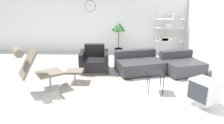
# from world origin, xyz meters

# --- Properties ---
(ground_plane) EXTENTS (12.00, 12.00, 0.00)m
(ground_plane) POSITION_xyz_m (0.00, 0.00, 0.00)
(ground_plane) COLOR silver
(wall_back) EXTENTS (12.00, 0.09, 2.80)m
(wall_back) POSITION_xyz_m (-0.00, 3.24, 1.40)
(wall_back) COLOR white
(wall_back) RESTS_ON ground_plane
(round_rug) EXTENTS (2.02, 2.02, 0.01)m
(round_rug) POSITION_xyz_m (-0.06, -0.28, 0.00)
(round_rug) COLOR gray
(round_rug) RESTS_ON ground_plane
(lounge_chair) EXTENTS (1.13, 1.01, 1.13)m
(lounge_chair) POSITION_xyz_m (-1.55, -0.56, 0.66)
(lounge_chair) COLOR #BCBCC1
(lounge_chair) RESTS_ON ground_plane
(ottoman) EXTENTS (0.45, 0.38, 0.34)m
(ottoman) POSITION_xyz_m (-0.75, 0.02, 0.25)
(ottoman) COLOR #BCBCC1
(ottoman) RESTS_ON ground_plane
(armchair_red) EXTENTS (0.93, 0.88, 0.78)m
(armchair_red) POSITION_xyz_m (-0.34, 0.97, 0.29)
(armchair_red) COLOR silver
(armchair_red) RESTS_ON ground_plane
(couch_low) EXTENTS (1.54, 1.30, 0.62)m
(couch_low) POSITION_xyz_m (1.03, 0.88, 0.24)
(couch_low) COLOR black
(couch_low) RESTS_ON ground_plane
(couch_second) EXTENTS (1.29, 1.22, 0.62)m
(couch_second) POSITION_xyz_m (2.29, 0.85, 0.24)
(couch_second) COLOR black
(couch_second) RESTS_ON ground_plane
(side_table) EXTENTS (0.36, 0.36, 0.49)m
(side_table) POSITION_xyz_m (1.30, -0.47, 0.42)
(side_table) COLOR black
(side_table) RESTS_ON ground_plane
(crt_television) EXTENTS (0.64, 0.65, 0.58)m
(crt_television) POSITION_xyz_m (2.19, -1.09, 0.32)
(crt_television) COLOR #B7B7B7
(crt_television) RESTS_ON ground_plane
(potted_plant) EXTENTS (0.53, 0.55, 1.40)m
(potted_plant) POSITION_xyz_m (0.38, 2.68, 0.60)
(potted_plant) COLOR #333338
(potted_plant) RESTS_ON ground_plane
(shelf_unit) EXTENTS (1.09, 0.28, 1.85)m
(shelf_unit) POSITION_xyz_m (2.31, 2.90, 0.96)
(shelf_unit) COLOR #BCBCC1
(shelf_unit) RESTS_ON ground_plane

